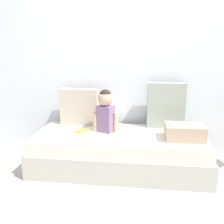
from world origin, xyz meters
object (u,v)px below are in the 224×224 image
toddler (105,109)px  folded_blanket (184,132)px  couch (119,151)px  throw_pillow_left (80,107)px  banana (82,131)px  throw_pillow_right (166,105)px

toddler → folded_blanket: size_ratio=1.25×
couch → throw_pillow_left: bearing=149.4°
throw_pillow_left → banana: size_ratio=2.79×
toddler → banana: size_ratio=2.93×
throw_pillow_right → toddler: 0.76m
folded_blanket → throw_pillow_right: bearing=110.9°
toddler → banana: toddler is taller
throw_pillow_right → folded_blanket: throw_pillow_right is taller
couch → folded_blanket: size_ratio=4.92×
throw_pillow_left → throw_pillow_right: throw_pillow_right is taller
banana → toddler: bearing=13.3°
couch → throw_pillow_right: bearing=30.6°
couch → throw_pillow_left: throw_pillow_left is taller
throw_pillow_right → folded_blanket: size_ratio=1.38×
throw_pillow_right → couch: bearing=-149.4°
folded_blanket → banana: bearing=175.5°
couch → toddler: toddler is taller
folded_blanket → throw_pillow_left: bearing=161.1°
couch → throw_pillow_left: 0.77m
couch → throw_pillow_right: (0.54, 0.32, 0.49)m
banana → couch: bearing=1.9°
couch → throw_pillow_right: throw_pillow_right is taller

